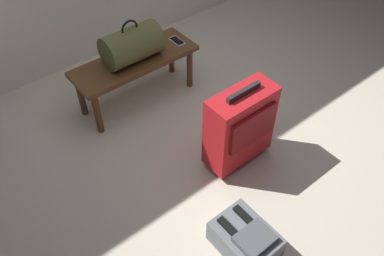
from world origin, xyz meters
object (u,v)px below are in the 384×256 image
duffel_bag_olive (132,45)px  suitcase_upright_red (240,126)px  backpack_grey (245,239)px  cell_phone (177,41)px  bench (135,65)px

duffel_bag_olive → suitcase_upright_red: (0.19, -0.99, -0.21)m
suitcase_upright_red → backpack_grey: (-0.45, -0.54, -0.24)m
backpack_grey → cell_phone: bearing=66.5°
duffel_bag_olive → cell_phone: 0.43m
bench → suitcase_upright_red: bearing=-79.4°
duffel_bag_olive → suitcase_upright_red: 1.03m
cell_phone → suitcase_upright_red: (-0.21, -0.97, -0.08)m
duffel_bag_olive → suitcase_upright_red: duffel_bag_olive is taller
duffel_bag_olive → suitcase_upright_red: bearing=-78.9°
bench → cell_phone: cell_phone is taller
bench → duffel_bag_olive: bearing=-180.0°
duffel_bag_olive → suitcase_upright_red: size_ratio=0.68×
duffel_bag_olive → backpack_grey: bearing=-99.3°
bench → duffel_bag_olive: duffel_bag_olive is taller
bench → cell_phone: size_ratio=6.94×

